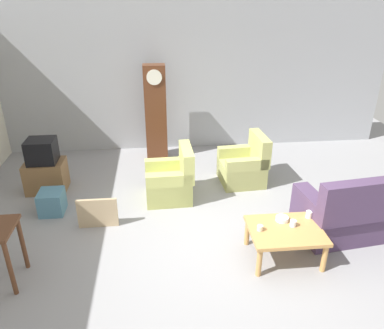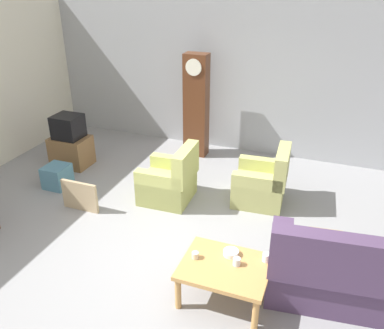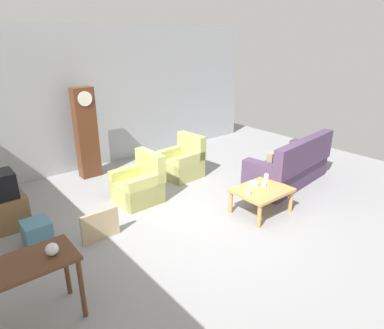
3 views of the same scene
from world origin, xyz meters
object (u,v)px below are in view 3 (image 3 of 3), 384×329
Objects in this scene: tv_stand_cabinet at (4,213)px; grandfather_clock at (86,133)px; couch_floral at (290,168)px; storage_box_blue at (37,233)px; cup_white_porcelain at (266,177)px; armchair_olive_near at (139,186)px; cup_blue_rimmed at (264,184)px; coffee_table_wood at (262,192)px; framed_picture_leaning at (100,226)px; bowl_white_stacked at (254,184)px; glass_dome_cloche at (52,249)px; console_table_dark at (11,278)px; armchair_olive_far at (183,163)px; cup_cream_tall at (248,192)px.

grandfather_clock is at bearing 32.71° from tv_stand_cabinet.
storage_box_blue is (-4.83, 1.00, -0.16)m from couch_floral.
couch_floral is 22.53× the size of cup_white_porcelain.
armchair_olive_near is 10.47× the size of cup_blue_rimmed.
coffee_table_wood is 3.68m from storage_box_blue.
bowl_white_stacked is (2.59, -0.78, 0.25)m from framed_picture_leaning.
grandfather_clock is 20.25× the size of cup_white_porcelain.
bowl_white_stacked reaches higher than coffee_table_wood.
coffee_table_wood is at bearing -92.62° from bowl_white_stacked.
couch_floral is 4.93m from storage_box_blue.
couch_floral reaches higher than tv_stand_cabinet.
glass_dome_cloche reaches higher than coffee_table_wood.
couch_floral is at bearing 5.96° from console_table_dark.
cup_white_porcelain is at bearing 5.63° from glass_dome_cloche.
couch_floral is at bearing -49.27° from armchair_olive_far.
cup_cream_tall is at bearing -69.86° from grandfather_clock.
coffee_table_wood is 10.93× the size of cup_blue_rimmed.
cup_white_porcelain is at bearing 4.45° from console_table_dark.
tv_stand_cabinet is at bearing 167.33° from armchair_olive_near.
armchair_olive_far reaches higher than bowl_white_stacked.
couch_floral is at bearing 17.51° from coffee_table_wood.
armchair_olive_near reaches higher than cup_cream_tall.
armchair_olive_far is 2.26× the size of storage_box_blue.
armchair_olive_far is at bearing 82.15° from cup_cream_tall.
tv_stand_cabinet is at bearing 160.64° from couch_floral.
cup_cream_tall is at bearing -162.97° from cup_white_porcelain.
couch_floral is 2.30m from armchair_olive_far.
coffee_table_wood is 0.22m from bowl_white_stacked.
console_table_dark is 3.66m from cup_cream_tall.
cup_blue_rimmed is 0.50× the size of bowl_white_stacked.
cup_white_porcelain is at bearing 17.03° from cup_cream_tall.
cup_blue_rimmed reaches higher than coffee_table_wood.
glass_dome_cloche is 3.26m from cup_cream_tall.
storage_box_blue is (-3.33, -0.74, -0.12)m from armchair_olive_far.
glass_dome_cloche reaches higher than console_table_dark.
bowl_white_stacked is (3.65, -2.06, 0.21)m from tv_stand_cabinet.
armchair_olive_near is at bearing -161.92° from armchair_olive_far.
cup_white_porcelain is 1.11× the size of cup_blue_rimmed.
couch_floral is 1.11× the size of grandfather_clock.
grandfather_clock reaches higher than framed_picture_leaning.
couch_floral is 1.41m from cup_blue_rimmed.
bowl_white_stacked reaches higher than framed_picture_leaning.
glass_dome_cloche is at bearing -97.35° from storage_box_blue.
grandfather_clock is 11.28× the size of bowl_white_stacked.
couch_floral reaches higher than cup_blue_rimmed.
cup_blue_rimmed is (1.54, -1.70, 0.19)m from armchair_olive_near.
framed_picture_leaning reaches higher than coffee_table_wood.
cup_white_porcelain is (3.98, 0.39, -0.36)m from glass_dome_cloche.
grandfather_clock reaches higher than couch_floral.
couch_floral reaches higher than glass_dome_cloche.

